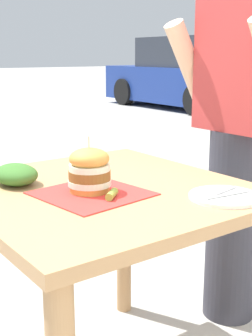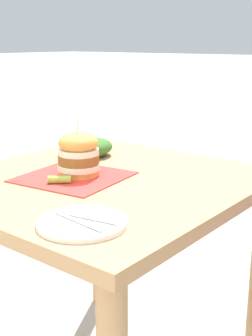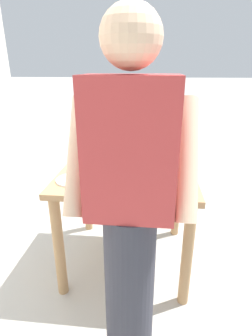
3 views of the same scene
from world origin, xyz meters
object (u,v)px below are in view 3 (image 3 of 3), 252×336
object	(u,v)px
patio_table	(127,187)
diner_across_table	(130,214)
side_salad	(155,156)
pickle_spear	(110,164)
side_plate_with_forks	(73,180)
sandwich	(124,156)

from	to	relation	value
patio_table	diner_across_table	distance (m)	0.81
side_salad	diner_across_table	distance (m)	1.00
pickle_spear	side_salad	bearing A→B (deg)	-153.04
side_plate_with_forks	side_salad	size ratio (longest dim) A/B	1.22
side_plate_with_forks	sandwich	bearing A→B (deg)	-134.94
pickle_spear	side_plate_with_forks	size ratio (longest dim) A/B	0.33
side_plate_with_forks	diner_across_table	bearing A→B (deg)	127.99
sandwich	pickle_spear	bearing A→B (deg)	8.71
sandwich	side_salad	size ratio (longest dim) A/B	1.00
side_salad	side_plate_with_forks	bearing A→B (deg)	40.62
pickle_spear	side_salad	world-z (taller)	side_salad
patio_table	pickle_spear	size ratio (longest dim) A/B	13.28
side_salad	pickle_spear	bearing A→B (deg)	26.96
sandwich	diner_across_table	world-z (taller)	diner_across_table
side_plate_with_forks	diner_across_table	size ratio (longest dim) A/B	0.13
sandwich	diner_across_table	size ratio (longest dim) A/B	0.11
side_salad	patio_table	bearing A→B (deg)	48.83
sandwich	pickle_spear	distance (m)	0.12
side_plate_with_forks	diner_across_table	distance (m)	0.69
sandwich	diner_across_table	xyz separation A→B (m)	(-0.12, 0.84, 0.02)
pickle_spear	diner_across_table	xyz separation A→B (m)	(-0.22, 0.83, 0.08)
sandwich	side_salad	distance (m)	0.28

